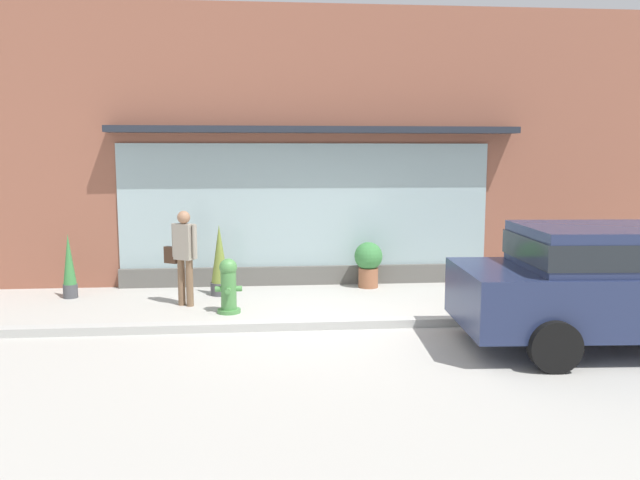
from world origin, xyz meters
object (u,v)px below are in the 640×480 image
object	(u,v)px
fire_hydrant	(229,286)
pedestrian_with_handbag	(184,251)
potted_plant_low_front	(220,261)
potted_plant_window_center	(69,267)
potted_plant_corner_tall	(572,264)
potted_plant_doorstep	(368,262)
parked_car_navy	(632,280)

from	to	relation	value
fire_hydrant	pedestrian_with_handbag	world-z (taller)	pedestrian_with_handbag
potted_plant_low_front	fire_hydrant	bearing A→B (deg)	-80.60
potted_plant_window_center	potted_plant_corner_tall	bearing A→B (deg)	2.04
potted_plant_doorstep	potted_plant_corner_tall	bearing A→B (deg)	-1.04
potted_plant_doorstep	potted_plant_window_center	bearing A→B (deg)	-175.69
pedestrian_with_handbag	potted_plant_doorstep	distance (m)	3.52
pedestrian_with_handbag	potted_plant_window_center	world-z (taller)	pedestrian_with_handbag
fire_hydrant	pedestrian_with_handbag	distance (m)	1.06
parked_car_navy	potted_plant_window_center	bearing A→B (deg)	159.09
fire_hydrant	potted_plant_doorstep	bearing A→B (deg)	34.47
potted_plant_window_center	potted_plant_low_front	xyz separation A→B (m)	(2.61, -0.02, 0.07)
parked_car_navy	fire_hydrant	bearing A→B (deg)	159.61
pedestrian_with_handbag	fire_hydrant	bearing A→B (deg)	175.03
fire_hydrant	parked_car_navy	xyz separation A→B (m)	(5.28, -2.33, 0.46)
potted_plant_corner_tall	parked_car_navy	bearing A→B (deg)	-107.06
potted_plant_corner_tall	potted_plant_low_front	world-z (taller)	potted_plant_low_front
parked_car_navy	pedestrian_with_handbag	bearing A→B (deg)	157.74
fire_hydrant	potted_plant_corner_tall	world-z (taller)	fire_hydrant
fire_hydrant	potted_plant_doorstep	size ratio (longest dim) A/B	1.01
pedestrian_with_handbag	parked_car_navy	world-z (taller)	parked_car_navy
pedestrian_with_handbag	potted_plant_window_center	distance (m)	2.24
pedestrian_with_handbag	potted_plant_low_front	world-z (taller)	pedestrian_with_handbag
potted_plant_corner_tall	potted_plant_window_center	bearing A→B (deg)	-177.96
parked_car_navy	potted_plant_window_center	world-z (taller)	parked_car_navy
fire_hydrant	pedestrian_with_handbag	xyz separation A→B (m)	(-0.76, 0.57, 0.48)
potted_plant_window_center	potted_plant_low_front	world-z (taller)	potted_plant_low_front
parked_car_navy	potted_plant_low_front	bearing A→B (deg)	149.87
pedestrian_with_handbag	potted_plant_low_front	xyz separation A→B (m)	(0.54, 0.74, -0.30)
potted_plant_corner_tall	potted_plant_low_front	size ratio (longest dim) A/B	0.64
potted_plant_low_front	potted_plant_doorstep	bearing A→B (deg)	8.73
potted_plant_doorstep	potted_plant_corner_tall	distance (m)	3.97
potted_plant_window_center	fire_hydrant	bearing A→B (deg)	-25.31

